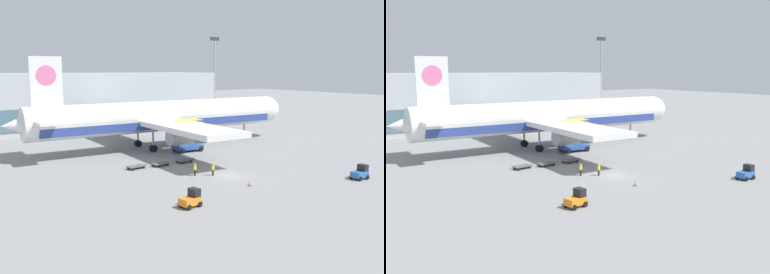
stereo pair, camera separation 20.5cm
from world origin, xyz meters
The scene contains 13 objects.
ground_plane centered at (0.00, 0.00, 0.00)m, with size 400.00×400.00×0.00m, color gray.
terminal_building centered at (-7.17, 60.96, 6.99)m, with size 90.00×18.20×14.00m.
light_mast centered at (37.96, 52.16, 13.84)m, with size 2.80×0.50×23.97m.
airplane_main centered at (3.49, 24.59, 5.84)m, with size 58.10×48.29×17.00m.
scissor_lift_loader centered at (5.53, 18.51, 2.20)m, with size 5.32×3.56×5.84m.
baggage_tug_foreground centered at (13.54, -11.79, 0.88)m, with size 2.47×1.66×2.00m.
baggage_tug_mid centered at (-12.42, -8.35, 0.88)m, with size 2.63×1.96×2.00m.
baggage_dolly_lead centered at (-8.86, 11.34, 0.39)m, with size 3.77×1.86×0.48m.
baggage_dolly_second centered at (-4.81, 10.91, 0.39)m, with size 3.77×1.86×0.48m.
baggage_dolly_third centered at (-0.34, 10.88, 0.39)m, with size 3.77×1.86×0.48m.
ground_crew_near centered at (-1.89, 1.34, 0.98)m, with size 0.55×0.31×1.67m.
ground_crew_far centered at (-4.06, 2.68, 1.06)m, with size 0.54×0.33×1.79m.
traffic_cone_near centered at (-1.35, -5.67, 0.38)m, with size 0.40×0.40×0.78m.
Camera 1 is at (-38.21, -45.31, 14.88)m, focal length 40.00 mm.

